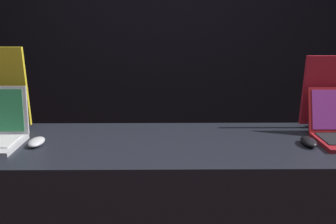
{
  "coord_description": "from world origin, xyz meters",
  "views": [
    {
      "loc": [
        -0.01,
        -1.17,
        1.48
      ],
      "look_at": [
        0.01,
        0.29,
        1.06
      ],
      "focal_mm": 35.0,
      "sensor_mm": 36.0,
      "label": 1
    }
  ],
  "objects": [
    {
      "name": "mouse_front",
      "position": [
        -0.61,
        0.26,
        0.92
      ],
      "size": [
        0.07,
        0.12,
        0.03
      ],
      "color": "#B2B2B7",
      "rests_on": "display_counter"
    },
    {
      "name": "mouse_back",
      "position": [
        0.66,
        0.25,
        0.92
      ],
      "size": [
        0.06,
        0.12,
        0.04
      ],
      "color": "black",
      "rests_on": "display_counter"
    },
    {
      "name": "promo_stand_back",
      "position": [
        0.87,
        0.49,
        1.09
      ],
      "size": [
        0.32,
        0.07,
        0.39
      ],
      "color": "black",
      "rests_on": "display_counter"
    },
    {
      "name": "promo_stand_front",
      "position": [
        -0.86,
        0.49,
        1.11
      ],
      "size": [
        0.28,
        0.07,
        0.43
      ],
      "color": "black",
      "rests_on": "display_counter"
    },
    {
      "name": "display_counter",
      "position": [
        0.0,
        0.29,
        0.45
      ],
      "size": [
        2.17,
        0.58,
        0.91
      ],
      "color": "black",
      "rests_on": "ground_plane"
    },
    {
      "name": "wall_back",
      "position": [
        0.0,
        1.96,
        1.4
      ],
      "size": [
        8.0,
        0.05,
        2.8
      ],
      "color": "black",
      "rests_on": "ground_plane"
    }
  ]
}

